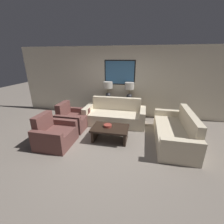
# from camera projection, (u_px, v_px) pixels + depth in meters

# --- Properties ---
(ground_plane) EXTENTS (20.00, 20.00, 0.00)m
(ground_plane) POSITION_uv_depth(u_px,v_px,m) (105.00, 144.00, 4.12)
(ground_plane) COLOR slate
(back_wall) EXTENTS (8.30, 0.12, 2.65)m
(back_wall) POSITION_uv_depth(u_px,v_px,m) (120.00, 82.00, 5.88)
(back_wall) COLOR beige
(back_wall) RESTS_ON ground_plane
(console_table) EXTENTS (1.30, 0.38, 0.72)m
(console_table) POSITION_uv_depth(u_px,v_px,m) (118.00, 108.00, 5.97)
(console_table) COLOR brown
(console_table) RESTS_ON ground_plane
(table_lamp_left) EXTENTS (0.35, 0.35, 0.65)m
(table_lamp_left) POSITION_uv_depth(u_px,v_px,m) (108.00, 87.00, 5.78)
(table_lamp_left) COLOR #333338
(table_lamp_left) RESTS_ON console_table
(table_lamp_right) EXTENTS (0.35, 0.35, 0.65)m
(table_lamp_right) POSITION_uv_depth(u_px,v_px,m) (129.00, 88.00, 5.61)
(table_lamp_right) COLOR #333338
(table_lamp_right) RESTS_ON console_table
(couch_by_back_wall) EXTENTS (2.12, 0.91, 0.88)m
(couch_by_back_wall) POSITION_uv_depth(u_px,v_px,m) (115.00, 115.00, 5.36)
(couch_by_back_wall) COLOR beige
(couch_by_back_wall) RESTS_ON ground_plane
(couch_by_side) EXTENTS (0.91, 2.12, 0.88)m
(couch_by_side) POSITION_uv_depth(u_px,v_px,m) (175.00, 132.00, 4.17)
(couch_by_side) COLOR beige
(couch_by_side) RESTS_ON ground_plane
(coffee_table) EXTENTS (1.02, 0.68, 0.40)m
(coffee_table) POSITION_uv_depth(u_px,v_px,m) (110.00, 131.00, 4.24)
(coffee_table) COLOR black
(coffee_table) RESTS_ON ground_plane
(decorative_bowl) EXTENTS (0.22, 0.22, 0.07)m
(decorative_bowl) POSITION_uv_depth(u_px,v_px,m) (108.00, 126.00, 4.23)
(decorative_bowl) COLOR #93382D
(decorative_bowl) RESTS_ON coffee_table
(armchair_near_back_wall) EXTENTS (0.86, 0.94, 0.86)m
(armchair_near_back_wall) POSITION_uv_depth(u_px,v_px,m) (72.00, 120.00, 5.01)
(armchair_near_back_wall) COLOR brown
(armchair_near_back_wall) RESTS_ON ground_plane
(armchair_near_camera) EXTENTS (0.86, 0.94, 0.86)m
(armchair_near_camera) POSITION_uv_depth(u_px,v_px,m) (55.00, 135.00, 4.03)
(armchair_near_camera) COLOR brown
(armchair_near_camera) RESTS_ON ground_plane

